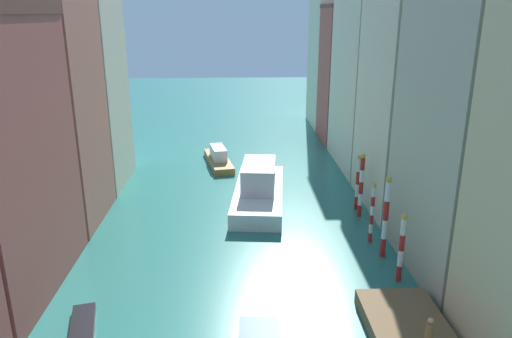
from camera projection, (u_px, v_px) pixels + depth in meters
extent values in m
plane|color=#28756B|center=(238.00, 196.00, 39.94)|extent=(154.00, 154.00, 0.00)
cube|color=#C6705B|center=(44.00, 104.00, 32.98)|extent=(6.52, 7.45, 16.99)
cube|color=beige|center=(80.00, 90.00, 40.63)|extent=(6.52, 7.72, 16.59)
cube|color=#BCB299|center=(486.00, 86.00, 25.59)|extent=(6.52, 9.78, 21.52)
cube|color=beige|center=(417.00, 74.00, 35.27)|extent=(6.52, 9.18, 20.40)
cube|color=beige|center=(375.00, 82.00, 45.95)|extent=(6.52, 11.28, 16.39)
cube|color=#B25147|center=(351.00, 76.00, 55.56)|extent=(6.52, 7.48, 14.97)
cube|color=brown|center=(356.00, 6.00, 53.19)|extent=(6.65, 7.63, 0.42)
cube|color=beige|center=(338.00, 43.00, 62.49)|extent=(6.52, 9.00, 21.58)
cylinder|color=olive|center=(429.00, 336.00, 20.51)|extent=(0.36, 0.36, 1.23)
sphere|color=tan|center=(431.00, 321.00, 20.28)|extent=(0.26, 0.26, 0.26)
cylinder|color=red|center=(399.00, 273.00, 27.21)|extent=(0.30, 0.30, 0.95)
cylinder|color=white|center=(400.00, 258.00, 26.92)|extent=(0.30, 0.30, 0.95)
cylinder|color=red|center=(402.00, 243.00, 26.62)|extent=(0.30, 0.30, 0.95)
cylinder|color=white|center=(404.00, 227.00, 26.33)|extent=(0.30, 0.30, 0.95)
sphere|color=gold|center=(405.00, 217.00, 26.15)|extent=(0.33, 0.33, 0.33)
cylinder|color=red|center=(383.00, 247.00, 29.91)|extent=(0.33, 0.33, 1.23)
cylinder|color=white|center=(385.00, 229.00, 29.53)|extent=(0.33, 0.33, 1.23)
cylinder|color=red|center=(386.00, 211.00, 29.15)|extent=(0.33, 0.33, 1.23)
cylinder|color=white|center=(388.00, 191.00, 28.77)|extent=(0.33, 0.33, 1.23)
sphere|color=gold|center=(389.00, 180.00, 28.54)|extent=(0.36, 0.36, 0.36)
cylinder|color=red|center=(370.00, 237.00, 31.92)|extent=(0.25, 0.25, 0.64)
cylinder|color=white|center=(371.00, 228.00, 31.72)|extent=(0.25, 0.25, 0.64)
cylinder|color=red|center=(371.00, 219.00, 31.53)|extent=(0.25, 0.25, 0.64)
cylinder|color=white|center=(372.00, 210.00, 31.33)|extent=(0.25, 0.25, 0.64)
cylinder|color=red|center=(373.00, 201.00, 31.13)|extent=(0.25, 0.25, 0.64)
cylinder|color=white|center=(374.00, 192.00, 30.93)|extent=(0.25, 0.25, 0.64)
sphere|color=gold|center=(374.00, 186.00, 30.80)|extent=(0.28, 0.28, 0.28)
cylinder|color=red|center=(359.00, 210.00, 35.89)|extent=(0.33, 0.33, 0.91)
cylinder|color=white|center=(360.00, 199.00, 35.61)|extent=(0.33, 0.33, 0.91)
cylinder|color=red|center=(361.00, 188.00, 35.33)|extent=(0.33, 0.33, 0.91)
cylinder|color=white|center=(362.00, 176.00, 35.05)|extent=(0.33, 0.33, 0.91)
cylinder|color=red|center=(363.00, 164.00, 34.77)|extent=(0.33, 0.33, 0.91)
sphere|color=gold|center=(363.00, 156.00, 34.59)|extent=(0.36, 0.36, 0.36)
cylinder|color=red|center=(356.00, 203.00, 37.23)|extent=(0.31, 0.31, 1.01)
cylinder|color=white|center=(357.00, 190.00, 36.92)|extent=(0.31, 0.31, 1.01)
cylinder|color=red|center=(358.00, 178.00, 36.61)|extent=(0.31, 0.31, 1.01)
cylinder|color=white|center=(359.00, 165.00, 36.30)|extent=(0.31, 0.31, 1.01)
sphere|color=gold|center=(359.00, 157.00, 36.10)|extent=(0.34, 0.34, 0.34)
cube|color=white|center=(259.00, 195.00, 38.58)|extent=(4.79, 11.62, 1.23)
cube|color=silver|center=(259.00, 175.00, 38.08)|extent=(2.99, 5.16, 2.02)
cube|color=olive|center=(219.00, 161.00, 48.24)|extent=(3.33, 7.78, 0.66)
cube|color=silver|center=(218.00, 153.00, 47.96)|extent=(1.87, 3.45, 1.15)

